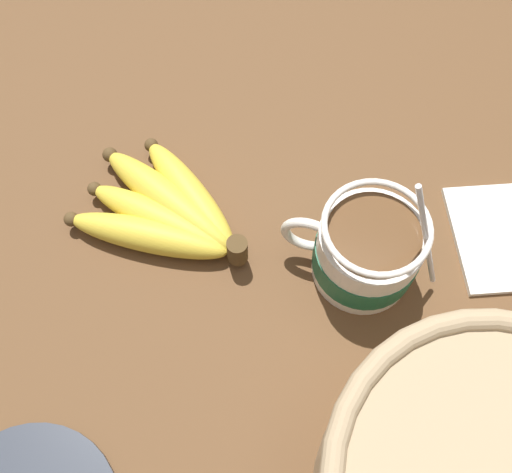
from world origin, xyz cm
name	(u,v)px	position (x,y,z in cm)	size (l,w,h in cm)	color
table	(302,297)	(0.00, 0.00, 1.31)	(99.93, 99.93, 2.62)	brown
coffee_mug	(366,251)	(-4.72, -3.85, 6.55)	(15.17, 9.73, 16.09)	white
banana_bunch	(166,212)	(15.14, -4.04, 4.31)	(18.77, 13.53, 4.18)	#4C381E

